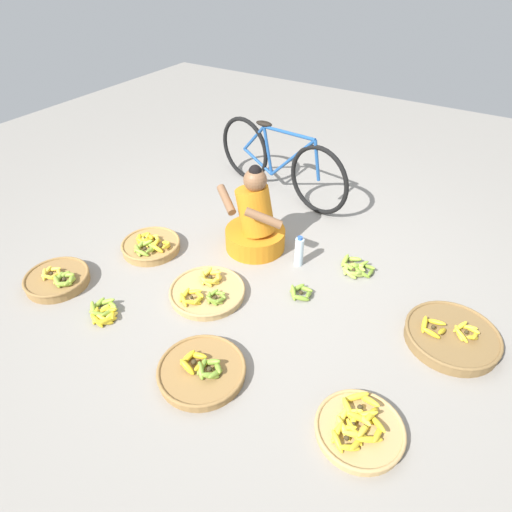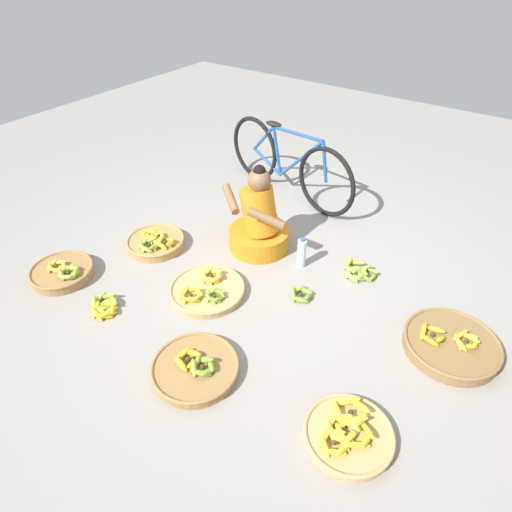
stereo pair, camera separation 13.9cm
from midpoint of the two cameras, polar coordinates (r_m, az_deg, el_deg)
The scene contains 13 objects.
ground_plane at distance 3.50m, azimuth 3.03°, elevation -2.94°, with size 10.00×10.00×0.00m, color gray.
vendor_woman_front at distance 3.69m, azimuth 1.44°, elevation 4.31°, with size 0.71×0.52×0.78m.
bicycle_leaning at distance 4.48m, azimuth 5.07°, elevation 12.11°, with size 1.67×0.44×0.73m.
banana_basket_back_center at distance 2.63m, azimuth 13.61°, elevation -21.77°, with size 0.50×0.50×0.14m.
banana_basket_near_vendor at distance 2.84m, azimuth -6.55°, elevation -14.42°, with size 0.56×0.56×0.14m.
banana_basket_mid_right at distance 3.89m, azimuth -12.08°, elevation 1.79°, with size 0.51×0.51×0.15m.
banana_basket_back_left at distance 3.24m, azimuth 25.44°, elevation -10.46°, with size 0.63×0.63×0.15m.
banana_basket_near_bicycle at distance 3.78m, azimuth -23.17°, elevation -1.95°, with size 0.50×0.50×0.14m.
banana_basket_back_right at distance 3.35m, azimuth -5.24°, elevation -4.41°, with size 0.58×0.58×0.13m.
loose_bananas_front_left at distance 3.37m, azimuth -18.13°, elevation -6.32°, with size 0.28×0.27×0.10m.
loose_bananas_mid_left at distance 3.63m, azimuth 14.37°, elevation -1.99°, with size 0.29×0.27×0.09m.
loose_bananas_front_right at distance 3.34m, azimuth 7.13°, elevation -5.01°, with size 0.20×0.20×0.09m.
water_bottle at distance 3.57m, azimuth 7.11°, elevation 0.36°, with size 0.07×0.07×0.28m.
Camera 2 is at (1.44, -2.24, 2.27)m, focal length 30.42 mm.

